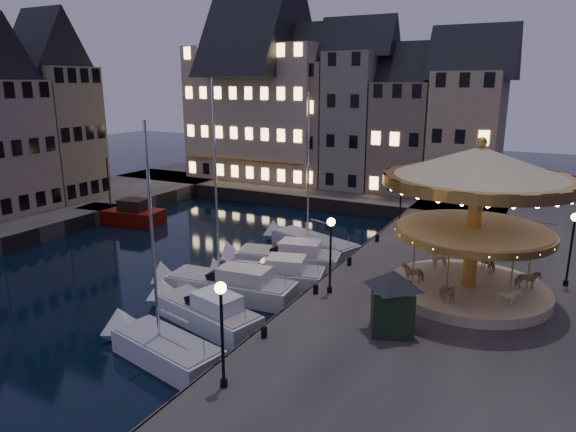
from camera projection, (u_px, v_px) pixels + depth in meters
The scene contains 31 objects.
ground at pixel (211, 296), 30.39m from camera, with size 160.00×160.00×0.00m, color black.
quay_east at pixel (474, 294), 29.09m from camera, with size 16.00×56.00×1.30m, color #474442.
quay_north at pixel (300, 189), 57.82m from camera, with size 44.00×12.00×1.30m, color #474442.
quaywall_e at pixel (343, 271), 32.68m from camera, with size 0.15×44.00×1.30m, color #47423A.
quaywall_n at pixel (291, 201), 51.78m from camera, with size 48.00×0.15×1.30m, color #47423A.
quaywall_w at pixel (37, 236), 40.02m from camera, with size 0.15×44.00×1.30m, color #47423A.
streetlamp_a at pixel (222, 320), 18.43m from camera, with size 0.44×0.44×4.17m.
streetlamp_b at pixel (331, 244), 27.00m from camera, with size 0.44×0.44×4.17m.
streetlamp_c at pixel (401, 196), 38.58m from camera, with size 0.44×0.44×4.17m.
streetlamp_d at pixel (572, 239), 27.94m from camera, with size 0.44×0.44×4.17m.
bollard_a at pixel (264, 331), 22.74m from camera, with size 0.30×0.30×0.57m.
bollard_b at pixel (316, 288), 27.45m from camera, with size 0.30×0.30×0.57m.
bollard_c at pixel (349, 261), 31.74m from camera, with size 0.30×0.30×0.57m.
bollard_d at pixel (377, 238), 36.46m from camera, with size 0.30×0.30×0.57m.
townhouse_na at pixel (223, 120), 62.90m from camera, with size 5.50×8.00×12.80m.
townhouse_nb at pixel (261, 118), 60.33m from camera, with size 6.16×8.00×13.80m.
townhouse_nc at pixel (308, 115), 57.48m from camera, with size 6.82×8.00×14.80m.
townhouse_nd at pixel (356, 111), 54.78m from camera, with size 5.50×8.00×15.80m.
townhouse_ne at pixel (406, 128), 52.71m from camera, with size 6.16×8.00×12.80m.
townhouse_nf at pixel (468, 125), 49.87m from camera, with size 6.82×8.00×13.80m.
townhouse_wc at pixel (54, 123), 49.30m from camera, with size 8.80×5.50×14.20m.
hotel_corner at pixel (262, 105), 59.92m from camera, with size 17.60×9.00×16.80m.
motorboat_a at pixel (160, 347), 23.47m from camera, with size 6.77×3.40×11.15m.
motorboat_b at pixel (203, 311), 26.91m from camera, with size 7.40×3.75×2.15m.
motorboat_c at pixel (225, 285), 30.34m from camera, with size 8.84×3.04×11.69m.
motorboat_d at pixel (268, 276), 31.87m from camera, with size 7.10×3.94×2.15m.
motorboat_e at pixel (283, 258), 35.06m from camera, with size 8.08×3.92×2.15m.
motorboat_f at pixel (309, 243), 38.72m from camera, with size 8.27×4.70×11.14m.
red_fishing_boat at pixel (122, 215), 46.18m from camera, with size 8.19×3.83×6.06m.
carousel at pixel (477, 193), 26.07m from camera, with size 9.57×9.57×8.38m.
ticket_kiosk at pixel (393, 291), 22.83m from camera, with size 2.87×2.87×3.37m.
Camera 1 is at (17.15, -22.86, 12.29)m, focal length 32.00 mm.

